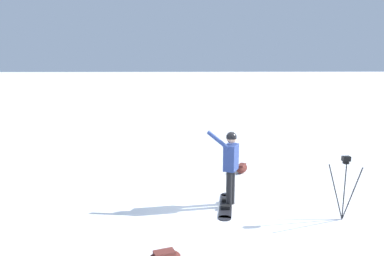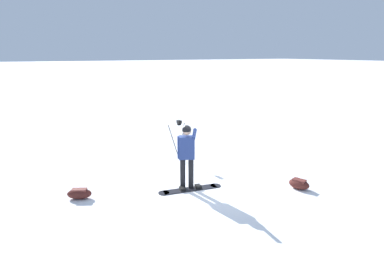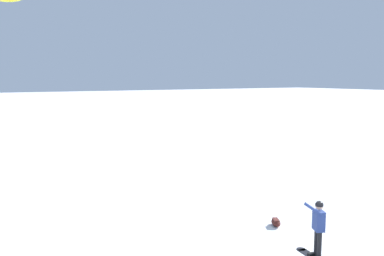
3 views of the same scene
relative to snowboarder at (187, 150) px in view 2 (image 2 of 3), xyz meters
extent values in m
plane|color=white|center=(-0.37, 0.29, -1.08)|extent=(300.00, 300.00, 0.00)
cylinder|color=black|center=(-0.10, 0.04, -0.65)|extent=(0.14, 0.14, 0.85)
cylinder|color=black|center=(0.09, -0.06, -0.65)|extent=(0.14, 0.14, 0.85)
cube|color=navy|center=(0.00, -0.01, 0.08)|extent=(0.47, 0.41, 0.60)
sphere|color=tan|center=(0.00, -0.01, 0.52)|extent=(0.23, 0.23, 0.23)
sphere|color=black|center=(0.00, -0.01, 0.55)|extent=(0.24, 0.24, 0.24)
cylinder|color=navy|center=(-0.06, 0.30, 0.49)|extent=(0.32, 0.53, 0.42)
cylinder|color=navy|center=(0.17, -0.11, 0.08)|extent=(0.09, 0.09, 0.60)
cube|color=black|center=(-0.05, 0.10, -1.07)|extent=(1.49, 0.53, 0.02)
cylinder|color=black|center=(-0.77, 0.23, -1.07)|extent=(0.29, 0.29, 0.02)
cylinder|color=black|center=(0.67, -0.02, -1.07)|extent=(0.29, 0.29, 0.02)
cube|color=black|center=(-0.27, 0.14, -1.02)|extent=(0.17, 0.22, 0.08)
cube|color=black|center=(0.17, 0.06, -1.02)|extent=(0.17, 0.22, 0.08)
ellipsoid|color=#4C1E19|center=(2.65, -0.77, -0.95)|extent=(0.67, 0.54, 0.26)
cube|color=brown|center=(2.65, -0.77, -0.86)|extent=(0.40, 0.33, 0.08)
cylinder|color=#262628|center=(-0.95, -2.08, -0.46)|extent=(0.06, 0.39, 1.23)
cylinder|color=#262628|center=(-1.09, -2.37, -0.46)|extent=(0.33, 0.24, 1.23)
cylinder|color=#262628|center=(-0.78, -2.35, -0.46)|extent=(0.35, 0.21, 1.23)
cube|color=black|center=(-0.94, -2.26, 0.18)|extent=(0.10, 0.10, 0.06)
cube|color=black|center=(-0.94, -2.26, 0.26)|extent=(0.12, 0.16, 0.10)
ellipsoid|color=#4C1E19|center=(-2.63, 1.48, -0.94)|extent=(0.49, 0.64, 0.27)
cube|color=brown|center=(-2.63, 1.48, -0.85)|extent=(0.29, 0.38, 0.08)
camera|label=1|loc=(-8.30, 1.32, 2.19)|focal=35.06mm
camera|label=2|loc=(3.95, 7.34, 2.50)|focal=31.00mm
camera|label=3|loc=(-8.21, 9.23, 4.28)|focal=38.72mm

